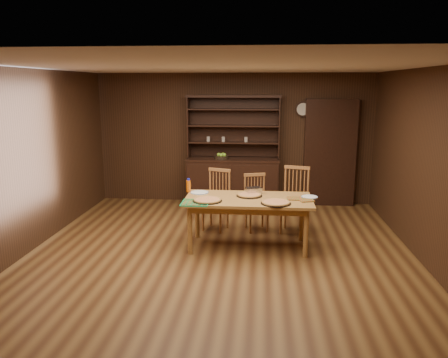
# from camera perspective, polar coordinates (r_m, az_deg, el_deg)

# --- Properties ---
(floor) EXTENTS (6.00, 6.00, 0.00)m
(floor) POSITION_cam_1_polar(r_m,az_deg,el_deg) (6.25, -0.58, -10.02)
(floor) COLOR brown
(floor) RESTS_ON ground
(room_shell) EXTENTS (6.00, 6.00, 6.00)m
(room_shell) POSITION_cam_1_polar(r_m,az_deg,el_deg) (5.84, -0.61, 4.46)
(room_shell) COLOR silver
(room_shell) RESTS_ON floor
(china_hutch) EXTENTS (1.84, 0.52, 2.17)m
(china_hutch) POSITION_cam_1_polar(r_m,az_deg,el_deg) (8.71, 1.18, 0.48)
(china_hutch) COLOR black
(china_hutch) RESTS_ON floor
(doorway) EXTENTS (1.00, 0.18, 2.10)m
(doorway) POSITION_cam_1_polar(r_m,az_deg,el_deg) (8.86, 13.64, 3.32)
(doorway) COLOR black
(doorway) RESTS_ON floor
(wall_clock) EXTENTS (0.30, 0.05, 0.30)m
(wall_clock) POSITION_cam_1_polar(r_m,az_deg,el_deg) (8.76, 10.26, 8.96)
(wall_clock) COLOR black
(wall_clock) RESTS_ON room_shell
(dining_table) EXTENTS (1.84, 0.92, 0.75)m
(dining_table) POSITION_cam_1_polar(r_m,az_deg,el_deg) (6.39, 3.20, -3.23)
(dining_table) COLOR #AB713B
(dining_table) RESTS_ON floor
(chair_left) EXTENTS (0.52, 0.51, 1.01)m
(chair_left) POSITION_cam_1_polar(r_m,az_deg,el_deg) (7.25, -0.88, -2.43)
(chair_left) COLOR #A66739
(chair_left) RESTS_ON floor
(chair_center) EXTENTS (0.47, 0.46, 0.94)m
(chair_center) POSITION_cam_1_polar(r_m,az_deg,el_deg) (7.24, 4.17, -2.81)
(chair_center) COLOR #A66739
(chair_center) RESTS_ON floor
(chair_right) EXTENTS (0.54, 0.53, 1.07)m
(chair_right) POSITION_cam_1_polar(r_m,az_deg,el_deg) (7.21, 9.25, -2.39)
(chair_right) COLOR #A66739
(chair_right) RESTS_ON floor
(pizza_left) EXTENTS (0.42, 0.42, 0.04)m
(pizza_left) POSITION_cam_1_polar(r_m,az_deg,el_deg) (6.19, -2.18, -2.76)
(pizza_left) COLOR black
(pizza_left) RESTS_ON dining_table
(pizza_right) EXTENTS (0.42, 0.42, 0.04)m
(pizza_right) POSITION_cam_1_polar(r_m,az_deg,el_deg) (6.10, 6.79, -3.06)
(pizza_right) COLOR black
(pizza_right) RESTS_ON dining_table
(pizza_center) EXTENTS (0.38, 0.38, 0.04)m
(pizza_center) POSITION_cam_1_polar(r_m,az_deg,el_deg) (6.48, 3.33, -2.09)
(pizza_center) COLOR black
(pizza_center) RESTS_ON dining_table
(cooling_rack) EXTENTS (0.45, 0.45, 0.02)m
(cooling_rack) POSITION_cam_1_polar(r_m,az_deg,el_deg) (6.10, -3.78, -3.08)
(cooling_rack) COLOR #0CA156
(cooling_rack) RESTS_ON dining_table
(plate_left) EXTENTS (0.28, 0.28, 0.02)m
(plate_left) POSITION_cam_1_polar(r_m,az_deg,el_deg) (6.67, -3.22, -1.76)
(plate_left) COLOR white
(plate_left) RESTS_ON dining_table
(plate_right) EXTENTS (0.24, 0.24, 0.02)m
(plate_right) POSITION_cam_1_polar(r_m,az_deg,el_deg) (6.52, 11.11, -2.30)
(plate_right) COLOR white
(plate_right) RESTS_ON dining_table
(foil_dish) EXTENTS (0.27, 0.23, 0.09)m
(foil_dish) POSITION_cam_1_polar(r_m,az_deg,el_deg) (6.63, 3.87, -1.51)
(foil_dish) COLOR white
(foil_dish) RESTS_ON dining_table
(juice_bottle) EXTENTS (0.07, 0.07, 0.21)m
(juice_bottle) POSITION_cam_1_polar(r_m,az_deg,el_deg) (6.73, -4.66, -0.87)
(juice_bottle) COLOR orange
(juice_bottle) RESTS_ON dining_table
(pot_holder_a) EXTENTS (0.25, 0.25, 0.01)m
(pot_holder_a) POSITION_cam_1_polar(r_m,az_deg,el_deg) (6.33, 10.65, -2.73)
(pot_holder_a) COLOR red
(pot_holder_a) RESTS_ON dining_table
(pot_holder_b) EXTENTS (0.21, 0.21, 0.01)m
(pot_holder_b) POSITION_cam_1_polar(r_m,az_deg,el_deg) (6.39, 9.10, -2.52)
(pot_holder_b) COLOR red
(pot_holder_b) RESTS_ON dining_table
(fruit_bowl) EXTENTS (0.29, 0.29, 0.12)m
(fruit_bowl) POSITION_cam_1_polar(r_m,az_deg,el_deg) (8.60, -0.34, 2.95)
(fruit_bowl) COLOR black
(fruit_bowl) RESTS_ON china_hutch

